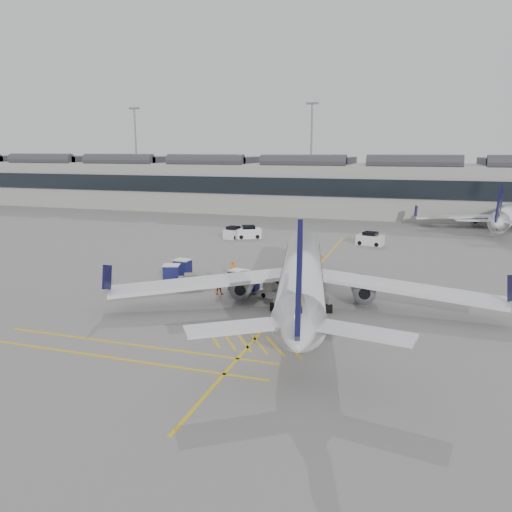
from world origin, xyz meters
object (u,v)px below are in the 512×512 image
(belt_loader, at_px, (280,292))
(ramp_agent_a, at_px, (233,270))
(baggage_cart_a, at_px, (250,282))
(pushback_tug, at_px, (191,281))
(ramp_agent_b, at_px, (218,284))
(airliner_main, at_px, (302,274))

(belt_loader, xyz_separation_m, ramp_agent_a, (-6.79, 5.39, 0.42))
(belt_loader, bearing_deg, baggage_cart_a, 178.96)
(belt_loader, relative_size, ramp_agent_a, 2.52)
(pushback_tug, bearing_deg, baggage_cart_a, -22.35)
(ramp_agent_b, bearing_deg, pushback_tug, -31.70)
(airliner_main, xyz_separation_m, pushback_tug, (-12.36, 2.64, -2.34))
(belt_loader, bearing_deg, pushback_tug, -168.87)
(ramp_agent_a, relative_size, pushback_tug, 0.68)
(belt_loader, bearing_deg, airliner_main, -19.07)
(belt_loader, distance_m, ramp_agent_b, 6.17)
(airliner_main, relative_size, ramp_agent_a, 18.81)
(airliner_main, xyz_separation_m, ramp_agent_a, (-9.32, 7.18, -1.98))
(belt_loader, height_order, ramp_agent_b, ramp_agent_b)
(ramp_agent_a, bearing_deg, ramp_agent_b, -133.21)
(belt_loader, height_order, ramp_agent_a, ramp_agent_a)
(ramp_agent_b, distance_m, pushback_tug, 3.99)
(pushback_tug, bearing_deg, ramp_agent_a, 32.04)
(belt_loader, bearing_deg, ramp_agent_b, -158.40)
(airliner_main, xyz_separation_m, belt_loader, (-2.53, 1.78, -2.39))
(ramp_agent_b, bearing_deg, airliner_main, 161.75)
(ramp_agent_a, relative_size, ramp_agent_b, 1.00)
(airliner_main, bearing_deg, ramp_agent_a, 130.52)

